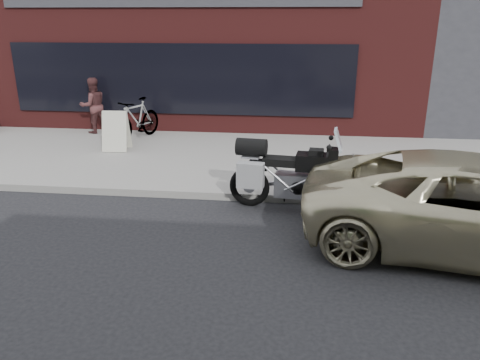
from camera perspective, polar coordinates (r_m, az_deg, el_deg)
ground at (r=5.71m, az=-8.45°, el=-17.43°), size 120.00×120.00×0.00m
near_sidewalk at (r=11.95m, az=0.01°, el=3.13°), size 44.00×6.00×0.15m
storefront at (r=18.72m, az=-3.76°, el=15.71°), size 14.00×10.07×4.50m
motorcycle at (r=8.55m, az=5.70°, el=0.65°), size 2.49×0.80×1.58m
bicycle_rear at (r=13.37m, az=-12.48°, el=7.25°), size 1.19×1.95×1.14m
sandwich_sign at (r=12.41m, az=-14.88°, el=5.85°), size 0.66×0.61×1.01m
cafe_patron_left at (r=14.45m, az=-17.45°, el=8.66°), size 0.99×0.97×1.61m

